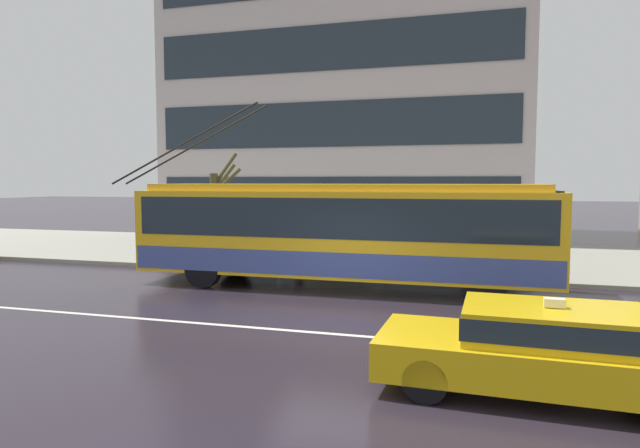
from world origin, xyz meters
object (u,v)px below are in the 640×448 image
(pedestrian_approaching_curb, at_px, (300,219))
(street_tree_bare, at_px, (216,205))
(taxi_oncoming_near, at_px, (545,346))
(bus_shelter, at_px, (333,211))
(pedestrian_walking_past, at_px, (464,220))
(pedestrian_waiting_by_pole, at_px, (487,218))
(trolleybus, at_px, (341,231))
(pedestrian_at_shelter, at_px, (319,215))

(pedestrian_approaching_curb, height_order, street_tree_bare, street_tree_bare)
(taxi_oncoming_near, xyz_separation_m, bus_shelter, (-5.79, 10.33, 1.28))
(pedestrian_walking_past, distance_m, street_tree_bare, 9.44)
(pedestrian_waiting_by_pole, bearing_deg, pedestrian_walking_past, -135.91)
(bus_shelter, distance_m, street_tree_bare, 4.98)
(taxi_oncoming_near, height_order, street_tree_bare, street_tree_bare)
(trolleybus, relative_size, pedestrian_waiting_by_pole, 6.55)
(taxi_oncoming_near, bearing_deg, trolleybus, 124.24)
(taxi_oncoming_near, height_order, pedestrian_approaching_curb, pedestrian_approaching_curb)
(street_tree_bare, bearing_deg, pedestrian_approaching_curb, -5.85)
(bus_shelter, bearing_deg, pedestrian_waiting_by_pole, 5.55)
(trolleybus, xyz_separation_m, street_tree_bare, (-6.05, 4.28, 0.47))
(bus_shelter, bearing_deg, pedestrian_walking_past, -2.41)
(bus_shelter, bearing_deg, pedestrian_approaching_curb, 162.46)
(pedestrian_waiting_by_pole, xyz_separation_m, street_tree_bare, (-10.09, 0.29, 0.30))
(taxi_oncoming_near, distance_m, street_tree_bare, 15.50)
(pedestrian_at_shelter, height_order, pedestrian_approaching_curb, pedestrian_at_shelter)
(pedestrian_at_shelter, relative_size, street_tree_bare, 0.49)
(taxi_oncoming_near, bearing_deg, pedestrian_approaching_curb, 123.65)
(street_tree_bare, bearing_deg, pedestrian_waiting_by_pole, -1.66)
(pedestrian_walking_past, bearing_deg, trolleybus, -135.30)
(taxi_oncoming_near, xyz_separation_m, pedestrian_approaching_curb, (-7.16, 10.76, 0.96))
(pedestrian_at_shelter, relative_size, pedestrian_walking_past, 0.98)
(pedestrian_at_shelter, bearing_deg, taxi_oncoming_near, -59.78)
(trolleybus, distance_m, bus_shelter, 3.68)
(bus_shelter, height_order, pedestrian_waiting_by_pole, bus_shelter)
(pedestrian_at_shelter, height_order, pedestrian_waiting_by_pole, pedestrian_waiting_by_pole)
(street_tree_bare, bearing_deg, pedestrian_walking_past, -5.99)
(bus_shelter, relative_size, street_tree_bare, 0.91)
(taxi_oncoming_near, height_order, pedestrian_waiting_by_pole, pedestrian_waiting_by_pole)
(taxi_oncoming_near, relative_size, pedestrian_at_shelter, 2.30)
(pedestrian_at_shelter, bearing_deg, pedestrian_walking_past, -12.76)
(pedestrian_waiting_by_pole, bearing_deg, bus_shelter, -174.45)
(pedestrian_at_shelter, distance_m, pedestrian_approaching_curb, 0.81)
(bus_shelter, xyz_separation_m, pedestrian_approaching_curb, (-1.37, 0.43, -0.32))
(bus_shelter, distance_m, pedestrian_approaching_curb, 1.47)
(taxi_oncoming_near, bearing_deg, pedestrian_waiting_by_pole, 93.22)
(trolleybus, xyz_separation_m, pedestrian_walking_past, (3.33, 3.30, 0.16))
(pedestrian_waiting_by_pole, relative_size, street_tree_bare, 0.50)
(pedestrian_approaching_curb, bearing_deg, street_tree_bare, 174.15)
(trolleybus, height_order, bus_shelter, trolleybus)
(trolleybus, height_order, pedestrian_walking_past, trolleybus)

